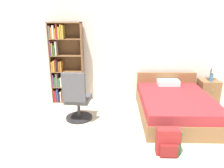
# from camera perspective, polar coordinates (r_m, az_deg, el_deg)

# --- Properties ---
(wall_back) EXTENTS (9.00, 0.06, 2.60)m
(wall_back) POSITION_cam_1_polar(r_m,az_deg,el_deg) (5.43, 7.84, 9.18)
(wall_back) COLOR white
(wall_back) RESTS_ON ground_plane
(bookshelf) EXTENTS (0.77, 0.30, 1.92)m
(bookshelf) POSITION_cam_1_polar(r_m,az_deg,el_deg) (5.40, -12.69, 5.07)
(bookshelf) COLOR brown
(bookshelf) RESTS_ON ground_plane
(bed) EXTENTS (1.43, 1.98, 0.74)m
(bed) POSITION_cam_1_polar(r_m,az_deg,el_deg) (4.82, 15.96, -5.35)
(bed) COLOR brown
(bed) RESTS_ON ground_plane
(office_chair) EXTENTS (0.55, 0.61, 1.05)m
(office_chair) POSITION_cam_1_polar(r_m,az_deg,el_deg) (4.42, -9.13, -4.01)
(office_chair) COLOR #232326
(office_chair) RESTS_ON ground_plane
(nightstand) EXTENTS (0.44, 0.46, 0.59)m
(nightstand) POSITION_cam_1_polar(r_m,az_deg,el_deg) (5.78, 23.75, -1.89)
(nightstand) COLOR brown
(nightstand) RESTS_ON ground_plane
(table_lamp) EXTENTS (0.25, 0.25, 0.49)m
(table_lamp) POSITION_cam_1_polar(r_m,az_deg,el_deg) (5.63, 24.67, 4.73)
(table_lamp) COLOR #333333
(table_lamp) RESTS_ON nightstand
(water_bottle) EXTENTS (0.07, 0.07, 0.19)m
(water_bottle) POSITION_cam_1_polar(r_m,az_deg,el_deg) (5.58, 24.54, 1.51)
(water_bottle) COLOR teal
(water_bottle) RESTS_ON nightstand
(backpack_green) EXTENTS (0.34, 0.23, 0.40)m
(backpack_green) POSITION_cam_1_polar(r_m,az_deg,el_deg) (3.60, 14.66, -14.52)
(backpack_green) COLOR #2D603D
(backpack_green) RESTS_ON ground_plane
(backpack_red) EXTENTS (0.35, 0.23, 0.43)m
(backpack_red) POSITION_cam_1_polar(r_m,az_deg,el_deg) (3.57, 14.34, -14.52)
(backpack_red) COLOR maroon
(backpack_red) RESTS_ON ground_plane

